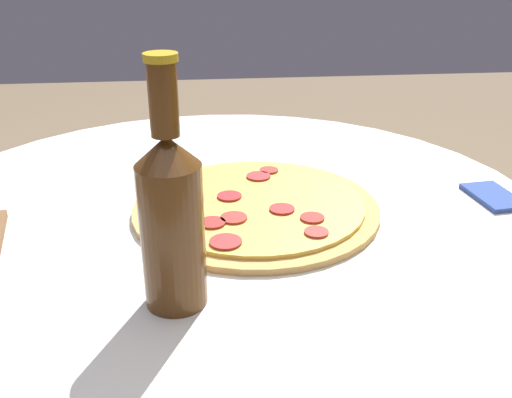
{
  "coord_description": "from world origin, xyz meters",
  "views": [
    {
      "loc": [
        0.81,
        -0.03,
        1.08
      ],
      "look_at": [
        0.02,
        0.05,
        0.72
      ],
      "focal_mm": 40.0,
      "sensor_mm": 36.0,
      "label": 1
    }
  ],
  "objects": [
    {
      "name": "beer_bottle",
      "position": [
        0.25,
        -0.06,
        0.81
      ],
      "size": [
        0.07,
        0.07,
        0.28
      ],
      "color": "#563314",
      "rests_on": "table"
    },
    {
      "name": "pizza",
      "position": [
        0.02,
        0.05,
        0.71
      ],
      "size": [
        0.38,
        0.38,
        0.02
      ],
      "color": "tan",
      "rests_on": "table"
    },
    {
      "name": "table",
      "position": [
        0.0,
        0.0,
        0.52
      ],
      "size": [
        1.03,
        1.03,
        0.7
      ],
      "color": "silver",
      "rests_on": "ground_plane"
    },
    {
      "name": "napkin",
      "position": [
        0.02,
        0.44,
        0.7
      ],
      "size": [
        0.11,
        0.07,
        0.01
      ],
      "color": "#334C99",
      "rests_on": "table"
    }
  ]
}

